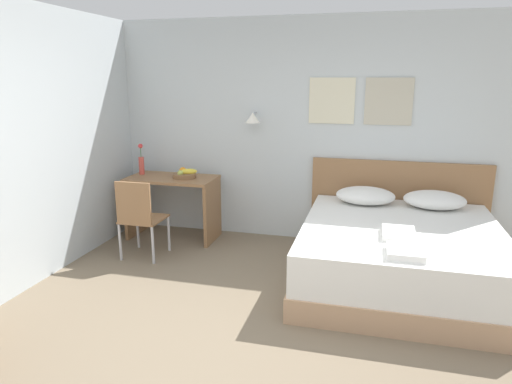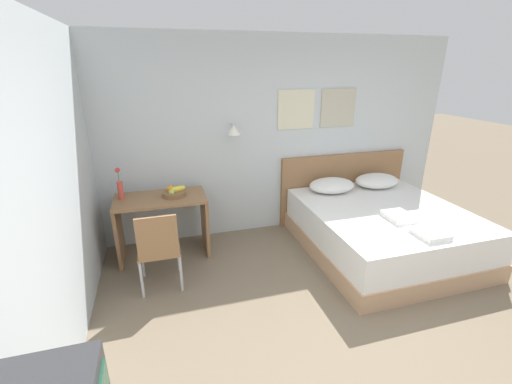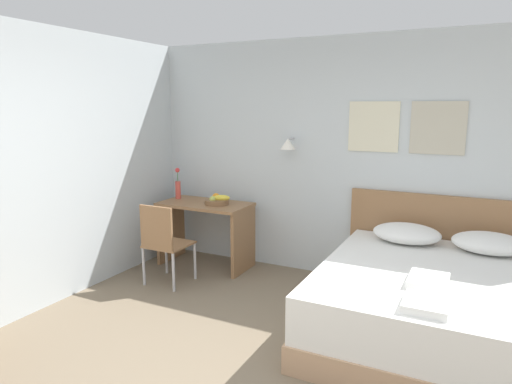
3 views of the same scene
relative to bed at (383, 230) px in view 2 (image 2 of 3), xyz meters
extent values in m
plane|color=#756651|center=(-1.16, -1.54, -0.29)|extent=(24.00, 24.00, 0.00)
cube|color=silver|center=(-1.16, 1.11, 1.03)|extent=(5.33, 0.06, 2.65)
cube|color=beige|center=(-0.81, 1.07, 1.41)|extent=(0.52, 0.02, 0.52)
cube|color=#B7B29E|center=(-0.18, 1.07, 1.41)|extent=(0.52, 0.02, 0.52)
cylinder|color=#B2B2B7|center=(-1.71, 1.00, 1.26)|extent=(0.02, 0.16, 0.02)
cone|color=white|center=(-1.71, 0.91, 1.21)|extent=(0.17, 0.17, 0.12)
cube|color=tan|center=(0.00, 0.00, -0.18)|extent=(1.87, 2.03, 0.22)
cube|color=white|center=(0.00, 0.00, 0.11)|extent=(1.83, 1.99, 0.37)
cube|color=#8E6642|center=(0.00, 1.05, 0.22)|extent=(1.99, 0.06, 1.03)
ellipsoid|color=white|center=(-0.36, 0.73, 0.39)|extent=(0.64, 0.47, 0.19)
ellipsoid|color=white|center=(0.36, 0.73, 0.39)|extent=(0.64, 0.47, 0.19)
cube|color=white|center=(-0.04, -0.31, 0.33)|extent=(0.28, 0.34, 0.06)
cube|color=white|center=(-0.01, -0.76, 0.33)|extent=(0.29, 0.32, 0.06)
cube|color=#8E6642|center=(-2.68, 0.70, 0.46)|extent=(1.08, 0.58, 0.03)
cube|color=#8E6642|center=(-3.20, 0.70, 0.08)|extent=(0.04, 0.53, 0.74)
cube|color=#8E6642|center=(-2.16, 0.70, 0.08)|extent=(0.04, 0.53, 0.74)
cube|color=#8E6642|center=(-2.74, 0.06, 0.14)|extent=(0.43, 0.43, 0.02)
cube|color=#8E6642|center=(-2.74, -0.14, 0.37)|extent=(0.40, 0.03, 0.45)
cylinder|color=#B7B7BC|center=(-2.93, 0.26, -0.08)|extent=(0.03, 0.03, 0.42)
cylinder|color=#B7B7BC|center=(-2.54, 0.26, -0.08)|extent=(0.03, 0.03, 0.42)
cylinder|color=#B7B7BC|center=(-2.93, -0.14, -0.08)|extent=(0.03, 0.03, 0.42)
cylinder|color=#B7B7BC|center=(-2.54, -0.14, -0.08)|extent=(0.03, 0.03, 0.42)
cylinder|color=brown|center=(-2.51, 0.69, 0.51)|extent=(0.28, 0.28, 0.05)
ellipsoid|color=yellow|center=(-2.46, 0.71, 0.56)|extent=(0.21, 0.14, 0.07)
sphere|color=orange|center=(-2.55, 0.74, 0.56)|extent=(0.09, 0.09, 0.09)
sphere|color=#B2C156|center=(-2.54, 0.65, 0.55)|extent=(0.07, 0.07, 0.07)
cylinder|color=#D14C42|center=(-3.12, 0.76, 0.59)|extent=(0.07, 0.07, 0.22)
cylinder|color=#3D7538|center=(-3.12, 0.76, 0.77)|extent=(0.01, 0.01, 0.14)
sphere|color=#DB3838|center=(-3.12, 0.76, 0.84)|extent=(0.06, 0.06, 0.06)
camera|label=1|loc=(-0.30, -4.32, 1.67)|focal=32.00mm
camera|label=2|loc=(-2.64, -3.29, 1.98)|focal=24.00mm
camera|label=3|loc=(0.24, -3.78, 1.63)|focal=32.00mm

